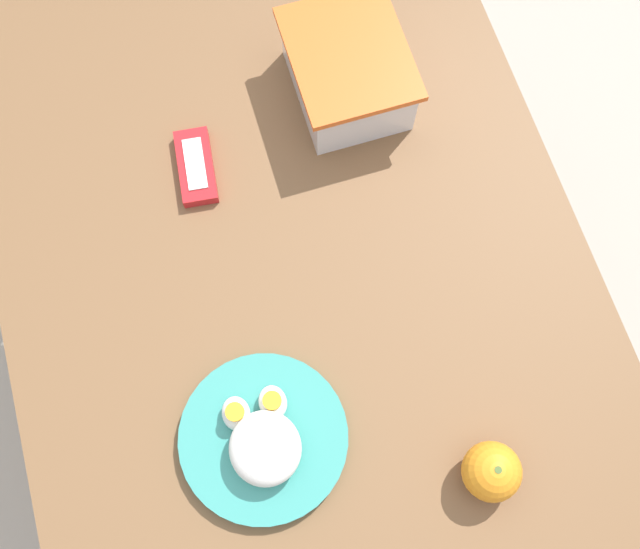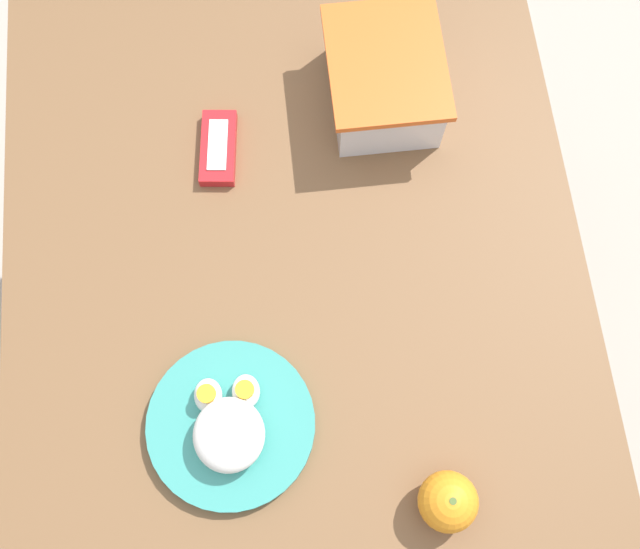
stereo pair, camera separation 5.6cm
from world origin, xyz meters
name	(u,v)px [view 2 (the right image)]	position (x,y,z in m)	size (l,w,h in m)	color
ground_plane	(307,365)	(0.00, 0.00, 0.00)	(10.00, 10.00, 0.00)	#B2A899
table	(299,283)	(0.00, 0.00, 0.65)	(1.12, 0.80, 0.74)	brown
food_container	(386,82)	(-0.25, 0.15, 0.78)	(0.20, 0.16, 0.10)	white
orange_fruit	(451,501)	(0.33, 0.15, 0.77)	(0.07, 0.07, 0.07)	orange
rice_plate	(233,425)	(0.21, -0.10, 0.76)	(0.21, 0.21, 0.07)	teal
candy_bar	(221,148)	(-0.18, -0.09, 0.75)	(0.12, 0.06, 0.02)	red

